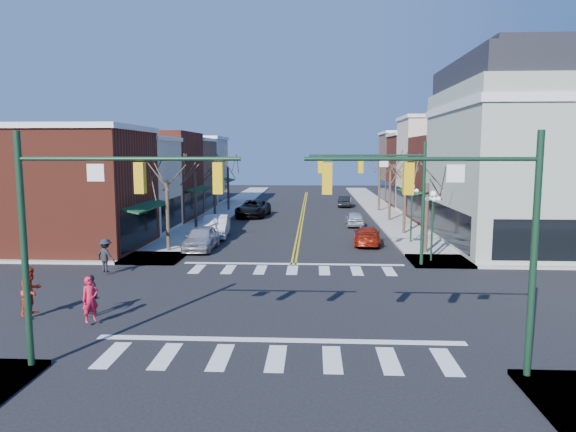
# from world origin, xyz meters

# --- Properties ---
(ground) EXTENTS (160.00, 160.00, 0.00)m
(ground) POSITION_xyz_m (0.00, 0.00, 0.00)
(ground) COLOR black
(ground) RESTS_ON ground
(sidewalk_left) EXTENTS (3.50, 70.00, 0.15)m
(sidewalk_left) POSITION_xyz_m (-8.75, 20.00, 0.07)
(sidewalk_left) COLOR #9E9B93
(sidewalk_left) RESTS_ON ground
(sidewalk_right) EXTENTS (3.50, 70.00, 0.15)m
(sidewalk_right) POSITION_xyz_m (8.75, 20.00, 0.07)
(sidewalk_right) COLOR #9E9B93
(sidewalk_right) RESTS_ON ground
(bldg_left_brick_a) EXTENTS (10.00, 8.50, 8.00)m
(bldg_left_brick_a) POSITION_xyz_m (-15.50, 11.75, 4.00)
(bldg_left_brick_a) COLOR maroon
(bldg_left_brick_a) RESTS_ON ground
(bldg_left_stucco_a) EXTENTS (10.00, 7.00, 7.50)m
(bldg_left_stucco_a) POSITION_xyz_m (-15.50, 19.50, 3.75)
(bldg_left_stucco_a) COLOR beige
(bldg_left_stucco_a) RESTS_ON ground
(bldg_left_brick_b) EXTENTS (10.00, 9.00, 8.50)m
(bldg_left_brick_b) POSITION_xyz_m (-15.50, 27.50, 4.25)
(bldg_left_brick_b) COLOR maroon
(bldg_left_brick_b) RESTS_ON ground
(bldg_left_tan) EXTENTS (10.00, 7.50, 7.80)m
(bldg_left_tan) POSITION_xyz_m (-15.50, 35.75, 3.90)
(bldg_left_tan) COLOR #90684F
(bldg_left_tan) RESTS_ON ground
(bldg_left_stucco_b) EXTENTS (10.00, 8.00, 8.20)m
(bldg_left_stucco_b) POSITION_xyz_m (-15.50, 43.50, 4.10)
(bldg_left_stucco_b) COLOR beige
(bldg_left_stucco_b) RESTS_ON ground
(bldg_right_brick_a) EXTENTS (10.00, 8.50, 8.00)m
(bldg_right_brick_a) POSITION_xyz_m (15.50, 25.75, 4.00)
(bldg_right_brick_a) COLOR maroon
(bldg_right_brick_a) RESTS_ON ground
(bldg_right_stucco) EXTENTS (10.00, 7.00, 10.00)m
(bldg_right_stucco) POSITION_xyz_m (15.50, 33.50, 5.00)
(bldg_right_stucco) COLOR beige
(bldg_right_stucco) RESTS_ON ground
(bldg_right_brick_b) EXTENTS (10.00, 8.00, 8.50)m
(bldg_right_brick_b) POSITION_xyz_m (15.50, 41.00, 4.25)
(bldg_right_brick_b) COLOR maroon
(bldg_right_brick_b) RESTS_ON ground
(bldg_right_tan) EXTENTS (10.00, 8.00, 9.00)m
(bldg_right_tan) POSITION_xyz_m (15.50, 49.00, 4.50)
(bldg_right_tan) COLOR #90684F
(bldg_right_tan) RESTS_ON ground
(victorian_corner) EXTENTS (12.25, 14.25, 13.30)m
(victorian_corner) POSITION_xyz_m (16.50, 14.50, 6.66)
(victorian_corner) COLOR #9FAB94
(victorian_corner) RESTS_ON ground
(traffic_mast_near_left) EXTENTS (6.60, 0.28, 7.20)m
(traffic_mast_near_left) POSITION_xyz_m (-5.55, -7.40, 4.71)
(traffic_mast_near_left) COLOR #14331E
(traffic_mast_near_left) RESTS_ON ground
(traffic_mast_near_right) EXTENTS (6.60, 0.28, 7.20)m
(traffic_mast_near_right) POSITION_xyz_m (5.55, -7.40, 4.71)
(traffic_mast_near_right) COLOR #14331E
(traffic_mast_near_right) RESTS_ON ground
(traffic_mast_far_right) EXTENTS (6.60, 0.28, 7.20)m
(traffic_mast_far_right) POSITION_xyz_m (5.55, 7.40, 4.71)
(traffic_mast_far_right) COLOR #14331E
(traffic_mast_far_right) RESTS_ON ground
(lamppost_corner) EXTENTS (0.36, 0.36, 4.33)m
(lamppost_corner) POSITION_xyz_m (8.20, 8.50, 2.96)
(lamppost_corner) COLOR #14331E
(lamppost_corner) RESTS_ON ground
(lamppost_midblock) EXTENTS (0.36, 0.36, 4.33)m
(lamppost_midblock) POSITION_xyz_m (8.20, 15.00, 2.96)
(lamppost_midblock) COLOR #14331E
(lamppost_midblock) RESTS_ON ground
(tree_left_a) EXTENTS (0.24, 0.24, 4.76)m
(tree_left_a) POSITION_xyz_m (-8.40, 11.00, 2.38)
(tree_left_a) COLOR #382B21
(tree_left_a) RESTS_ON ground
(tree_left_b) EXTENTS (0.24, 0.24, 5.04)m
(tree_left_b) POSITION_xyz_m (-8.40, 19.00, 2.52)
(tree_left_b) COLOR #382B21
(tree_left_b) RESTS_ON ground
(tree_left_c) EXTENTS (0.24, 0.24, 4.55)m
(tree_left_c) POSITION_xyz_m (-8.40, 27.00, 2.27)
(tree_left_c) COLOR #382B21
(tree_left_c) RESTS_ON ground
(tree_left_d) EXTENTS (0.24, 0.24, 4.90)m
(tree_left_d) POSITION_xyz_m (-8.40, 35.00, 2.45)
(tree_left_d) COLOR #382B21
(tree_left_d) RESTS_ON ground
(tree_right_a) EXTENTS (0.24, 0.24, 4.62)m
(tree_right_a) POSITION_xyz_m (8.40, 11.00, 2.31)
(tree_right_a) COLOR #382B21
(tree_right_a) RESTS_ON ground
(tree_right_b) EXTENTS (0.24, 0.24, 5.18)m
(tree_right_b) POSITION_xyz_m (8.40, 19.00, 2.59)
(tree_right_b) COLOR #382B21
(tree_right_b) RESTS_ON ground
(tree_right_c) EXTENTS (0.24, 0.24, 4.83)m
(tree_right_c) POSITION_xyz_m (8.40, 27.00, 2.42)
(tree_right_c) COLOR #382B21
(tree_right_c) RESTS_ON ground
(tree_right_d) EXTENTS (0.24, 0.24, 4.97)m
(tree_right_d) POSITION_xyz_m (8.40, 35.00, 2.48)
(tree_right_d) COLOR #382B21
(tree_right_d) RESTS_ON ground
(car_left_near) EXTENTS (1.94, 4.76, 1.62)m
(car_left_near) POSITION_xyz_m (-6.40, 11.91, 0.81)
(car_left_near) COLOR #BAB9BE
(car_left_near) RESTS_ON ground
(car_left_mid) EXTENTS (2.28, 5.36, 1.72)m
(car_left_mid) POSITION_xyz_m (-6.40, 17.14, 0.86)
(car_left_mid) COLOR silver
(car_left_mid) RESTS_ON ground
(car_left_far) EXTENTS (3.32, 6.36, 1.71)m
(car_left_far) POSITION_xyz_m (-5.00, 29.91, 0.85)
(car_left_far) COLOR black
(car_left_far) RESTS_ON ground
(car_right_near) EXTENTS (2.29, 4.72, 1.32)m
(car_right_near) POSITION_xyz_m (5.00, 14.37, 0.66)
(car_right_near) COLOR maroon
(car_right_near) RESTS_ON ground
(car_right_mid) EXTENTS (1.60, 3.90, 1.32)m
(car_right_mid) POSITION_xyz_m (4.80, 23.64, 0.66)
(car_right_mid) COLOR silver
(car_right_mid) RESTS_ON ground
(car_right_far) EXTENTS (1.85, 4.20, 1.34)m
(car_right_far) POSITION_xyz_m (4.94, 39.98, 0.67)
(car_right_far) COLOR black
(car_right_far) RESTS_ON ground
(pedestrian_red_a) EXTENTS (0.74, 0.75, 1.75)m
(pedestrian_red_a) POSITION_xyz_m (-7.30, -3.39, 1.03)
(pedestrian_red_a) COLOR red
(pedestrian_red_a) RESTS_ON sidewalk_left
(pedestrian_red_b) EXTENTS (0.98, 1.12, 1.96)m
(pedestrian_red_b) POSITION_xyz_m (-10.00, -2.70, 1.13)
(pedestrian_red_b) COLOR red
(pedestrian_red_b) RESTS_ON sidewalk_left
(pedestrian_dark_a) EXTENTS (0.92, 0.91, 1.56)m
(pedestrian_dark_a) POSITION_xyz_m (-7.73, -2.30, 0.93)
(pedestrian_dark_a) COLOR black
(pedestrian_dark_a) RESTS_ON sidewalk_left
(pedestrian_dark_b) EXTENTS (1.35, 1.10, 1.83)m
(pedestrian_dark_b) POSITION_xyz_m (-10.00, 4.62, 1.06)
(pedestrian_dark_b) COLOR black
(pedestrian_dark_b) RESTS_ON sidewalk_left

